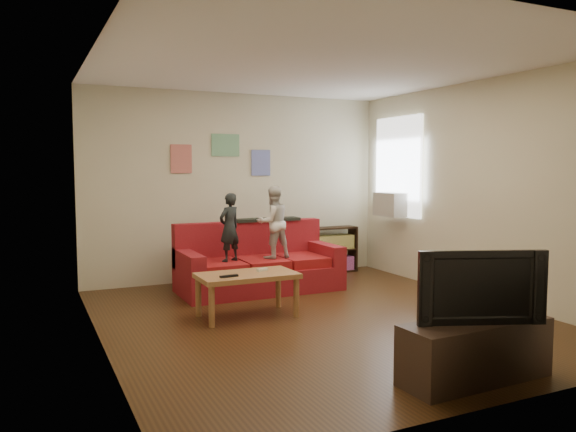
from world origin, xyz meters
name	(u,v)px	position (x,y,z in m)	size (l,w,h in m)	color
room_shell	(320,194)	(0.00, 0.00, 1.35)	(4.52, 5.02, 2.72)	#432912
sofa	(258,267)	(-0.07, 1.61, 0.31)	(2.11, 0.97, 0.93)	maroon
child_a	(229,227)	(-0.52, 1.43, 0.88)	(0.32, 0.21, 0.87)	black
child_b	(273,222)	(0.08, 1.43, 0.91)	(0.46, 0.36, 0.94)	silver
coffee_table	(247,279)	(-0.68, 0.40, 0.41)	(1.07, 0.59, 0.48)	#A87341
remote	(229,276)	(-0.93, 0.28, 0.49)	(0.20, 0.05, 0.02)	black
game_controller	(262,270)	(-0.48, 0.45, 0.50)	(0.14, 0.04, 0.03)	silver
bookshelf	(329,252)	(1.42, 2.30, 0.32)	(0.88, 0.27, 0.71)	black
window	(398,167)	(2.22, 1.65, 1.64)	(0.04, 1.08, 1.48)	white
ac_unit	(391,204)	(2.10, 1.65, 1.08)	(0.28, 0.55, 0.35)	#B7B2A3
artwork_left	(181,159)	(-0.85, 2.48, 1.75)	(0.30, 0.01, 0.40)	#D87266
artwork_center	(225,145)	(-0.20, 2.48, 1.95)	(0.42, 0.01, 0.32)	#72B27F
artwork_right	(261,163)	(0.35, 2.48, 1.70)	(0.30, 0.01, 0.38)	#727FCC
file_box	(329,272)	(1.05, 1.66, 0.14)	(0.39, 0.30, 0.27)	beige
tv_stand	(475,351)	(0.22, -2.08, 0.23)	(1.23, 0.41, 0.46)	#3C2B22
television	(477,285)	(0.22, -2.08, 0.74)	(0.97, 0.13, 0.56)	black
tissue	(282,289)	(0.14, 1.27, 0.05)	(0.11, 0.11, 0.11)	white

